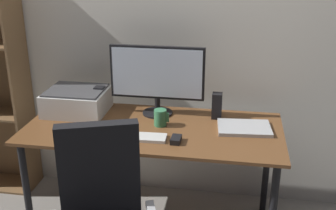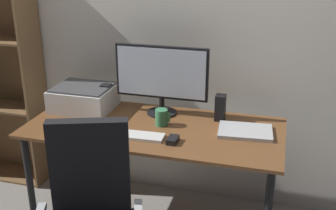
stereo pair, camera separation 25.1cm
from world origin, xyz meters
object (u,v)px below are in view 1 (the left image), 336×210
at_px(keyboard, 142,137).
at_px(laptop, 244,128).
at_px(mouse, 176,140).
at_px(coffee_mug, 160,118).
at_px(desk, 153,139).
at_px(monitor, 157,76).
at_px(speaker_right, 217,106).
at_px(speaker_left, 100,99).
at_px(printer, 77,101).

xyz_separation_m(keyboard, laptop, (0.59, 0.23, 0.00)).
xyz_separation_m(mouse, coffee_mug, (-0.13, 0.22, 0.04)).
bearing_deg(desk, mouse, -47.46).
xyz_separation_m(monitor, speaker_right, (0.39, -0.01, -0.18)).
distance_m(laptop, speaker_right, 0.25).
relative_size(mouse, speaker_left, 0.56).
distance_m(desk, monitor, 0.41).
distance_m(laptop, printer, 1.12).
xyz_separation_m(coffee_mug, speaker_right, (0.34, 0.18, 0.03)).
bearing_deg(speaker_left, coffee_mug, -21.71).
distance_m(keyboard, printer, 0.62).
bearing_deg(printer, desk, -16.14).
bearing_deg(printer, coffee_mug, -12.21).
height_order(desk, coffee_mug, coffee_mug).
bearing_deg(mouse, printer, 156.19).
relative_size(keyboard, coffee_mug, 2.77).
relative_size(coffee_mug, printer, 0.26).
bearing_deg(mouse, speaker_right, 64.13).
relative_size(monitor, speaker_left, 3.63).
bearing_deg(desk, monitor, 93.80).
bearing_deg(desk, keyboard, -100.91).
relative_size(speaker_left, speaker_right, 1.00).
bearing_deg(laptop, speaker_right, 133.92).
height_order(keyboard, speaker_left, speaker_left).
bearing_deg(laptop, keyboard, -163.98).
height_order(mouse, coffee_mug, coffee_mug).
relative_size(desk, speaker_right, 9.38).
height_order(keyboard, printer, printer).
xyz_separation_m(keyboard, mouse, (0.21, -0.01, 0.01)).
xyz_separation_m(mouse, speaker_left, (-0.58, 0.40, 0.07)).
xyz_separation_m(mouse, speaker_right, (0.21, 0.40, 0.07)).
bearing_deg(laptop, coffee_mug, 177.39).
height_order(keyboard, mouse, mouse).
bearing_deg(keyboard, desk, 76.79).
height_order(laptop, printer, printer).
distance_m(desk, speaker_right, 0.47).
height_order(keyboard, laptop, laptop).
relative_size(monitor, laptop, 1.93).
relative_size(desk, speaker_left, 9.38).
bearing_deg(monitor, mouse, -65.35).
height_order(mouse, laptop, mouse).
bearing_deg(keyboard, mouse, -5.65).
relative_size(coffee_mug, speaker_right, 0.62).
xyz_separation_m(coffee_mug, printer, (-0.60, 0.13, 0.03)).
relative_size(monitor, printer, 1.54).
bearing_deg(speaker_left, laptop, -9.10).
relative_size(keyboard, mouse, 3.02).
bearing_deg(speaker_right, laptop, -40.86).
xyz_separation_m(monitor, printer, (-0.54, -0.06, -0.19)).
bearing_deg(monitor, speaker_right, -1.14).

